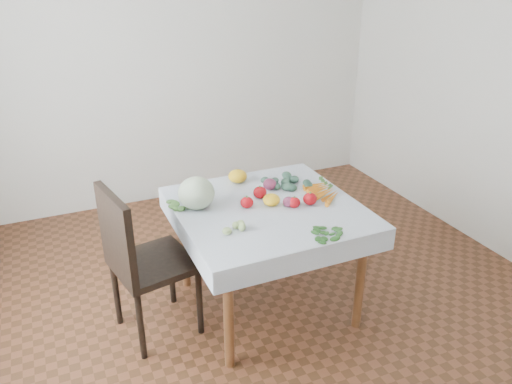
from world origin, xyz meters
The scene contains 19 objects.
ground centered at (0.00, 0.00, 0.00)m, with size 4.00×4.00×0.00m, color brown.
back_wall centered at (0.00, 2.00, 1.35)m, with size 4.00×0.04×2.70m, color silver.
table centered at (0.00, 0.00, 0.65)m, with size 1.00×1.00×0.75m.
tablecloth centered at (0.00, 0.00, 0.75)m, with size 1.12×1.12×0.01m, color white.
chair centered at (-0.83, 0.04, 0.58)m, with size 0.54×0.54×1.01m.
cabbage centered at (-0.41, 0.16, 0.86)m, with size 0.23×0.23×0.20m, color beige.
tomato_a centered at (-0.13, 0.03, 0.79)m, with size 0.08×0.08×0.07m, color #B60C13.
tomato_b centered at (0.15, -0.08, 0.79)m, with size 0.08×0.08×0.07m, color #B60C13.
tomato_c centered at (0.01, 0.13, 0.80)m, with size 0.09×0.09×0.08m, color #B60C13.
tomato_d centered at (0.26, -0.09, 0.79)m, with size 0.09×0.09×0.08m, color #B60C13.
heirloom_back centered at (-0.03, 0.43, 0.80)m, with size 0.13×0.13×0.09m, color yellow.
heirloom_front centered at (0.03, 0.00, 0.79)m, with size 0.11×0.11×0.08m, color yellow.
onion_a centered at (0.12, 0.23, 0.80)m, with size 0.09×0.09×0.08m, color #50172B.
onion_b centered at (0.12, -0.06, 0.79)m, with size 0.08×0.08×0.07m, color #50172B.
tomatillo_cluster centered at (-0.32, -0.18, 0.78)m, with size 0.09×0.12×0.04m.
carrot_bunch centered at (0.42, 0.02, 0.77)m, with size 0.20×0.34×0.03m.
kale_bunch centered at (0.25, 0.25, 0.78)m, with size 0.27×0.26×0.04m.
basil_bunch centered at (0.17, -0.46, 0.76)m, with size 0.21×0.19×0.01m.
dill_bunch centered at (-0.47, 0.23, 0.77)m, with size 0.19×0.19×0.02m.
Camera 1 is at (-1.20, -2.55, 2.16)m, focal length 35.00 mm.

